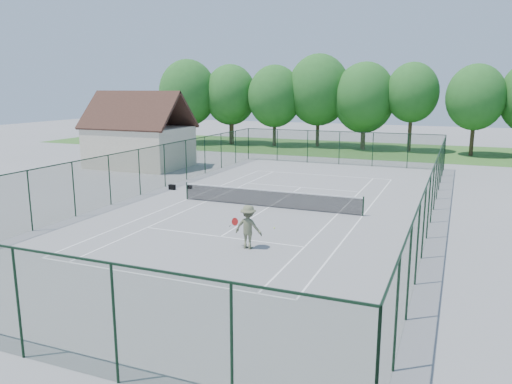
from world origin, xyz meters
The scene contains 10 objects.
ground centered at (0.00, 0.00, 0.00)m, with size 140.00×140.00×0.00m, color gray.
grass_far centered at (0.00, 30.00, 0.01)m, with size 80.00×16.00×0.01m, color #3B6E2A.
court_lines centered at (0.00, 0.00, 0.00)m, with size 11.05×23.85×0.01m.
tennis_net centered at (0.00, 0.00, 0.58)m, with size 11.08×0.08×1.10m.
fence_enclosure centered at (0.00, 0.00, 1.56)m, with size 18.05×36.05×3.02m.
utility_building centered at (-16.00, 10.00, 3.12)m, with size 8.60×6.27×6.63m.
tree_line_far centered at (0.00, 30.00, 5.99)m, with size 39.40×6.40×9.70m.
sports_bag_a centered at (-8.00, 2.28, 0.18)m, with size 0.44×0.26×0.35m, color black.
sports_bag_b centered at (-7.01, 2.97, 0.12)m, with size 0.31×0.19×0.24m, color black.
tennis_player centered at (1.88, -7.47, 0.96)m, with size 1.97×0.91×1.92m.
Camera 1 is at (10.09, -26.65, 6.90)m, focal length 35.00 mm.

